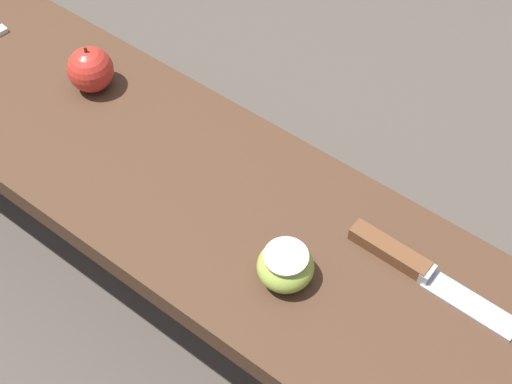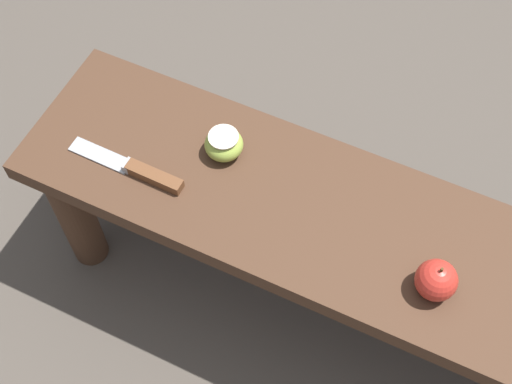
# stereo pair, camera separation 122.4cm
# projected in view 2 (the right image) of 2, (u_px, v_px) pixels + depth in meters

# --- Properties ---
(ground_plane) EXTENTS (8.00, 8.00, 0.00)m
(ground_plane) POSITION_uv_depth(u_px,v_px,m) (331.00, 312.00, 1.56)
(ground_plane) COLOR #4C443D
(wooden_bench) EXTENTS (1.23, 0.31, 0.40)m
(wooden_bench) POSITION_uv_depth(u_px,v_px,m) (346.00, 249.00, 1.30)
(wooden_bench) COLOR #472D1E
(wooden_bench) RESTS_ON ground_plane
(knife) EXTENTS (0.23, 0.03, 0.02)m
(knife) POSITION_uv_depth(u_px,v_px,m) (141.00, 171.00, 1.27)
(knife) COLOR #9EA0A5
(knife) RESTS_ON wooden_bench
(apple_whole) EXTENTS (0.07, 0.07, 0.08)m
(apple_whole) POSITION_uv_depth(u_px,v_px,m) (436.00, 280.00, 1.13)
(apple_whole) COLOR red
(apple_whole) RESTS_ON wooden_bench
(apple_cut) EXTENTS (0.07, 0.07, 0.05)m
(apple_cut) POSITION_uv_depth(u_px,v_px,m) (224.00, 144.00, 1.28)
(apple_cut) COLOR #9EB747
(apple_cut) RESTS_ON wooden_bench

